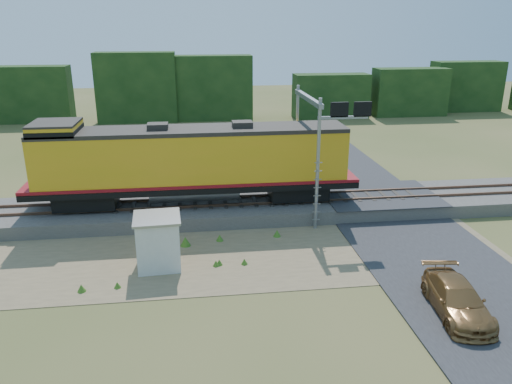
{
  "coord_description": "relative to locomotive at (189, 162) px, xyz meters",
  "views": [
    {
      "loc": [
        -4.46,
        -22.23,
        11.11
      ],
      "look_at": [
        -1.2,
        3.0,
        2.4
      ],
      "focal_mm": 35.0,
      "sensor_mm": 36.0,
      "label": 1
    }
  ],
  "objects": [
    {
      "name": "tree_line_north",
      "position": [
        4.77,
        32.0,
        -0.33
      ],
      "size": [
        130.0,
        3.0,
        6.5
      ],
      "color": "black",
      "rests_on": "ground"
    },
    {
      "name": "weed_clumps",
      "position": [
        1.27,
        -5.9,
        -3.4
      ],
      "size": [
        15.0,
        6.2,
        0.56
      ],
      "primitive_type": null,
      "color": "#3F6F1F",
      "rests_on": "ground"
    },
    {
      "name": "ground",
      "position": [
        4.77,
        -6.0,
        -3.4
      ],
      "size": [
        140.0,
        140.0,
        0.0
      ],
      "primitive_type": "plane",
      "color": "#475123",
      "rests_on": "ground"
    },
    {
      "name": "road",
      "position": [
        11.77,
        -5.26,
        -3.31
      ],
      "size": [
        7.0,
        66.0,
        0.86
      ],
      "color": "#38383A",
      "rests_on": "ground"
    },
    {
      "name": "signal_gantry",
      "position": [
        7.35,
        -0.67,
        2.1
      ],
      "size": [
        2.91,
        6.2,
        7.35
      ],
      "color": "gray",
      "rests_on": "ground"
    },
    {
      "name": "dirt_shoulder",
      "position": [
        2.77,
        -5.5,
        -3.39
      ],
      "size": [
        26.0,
        8.0,
        0.03
      ],
      "primitive_type": "cube",
      "color": "#8C7754",
      "rests_on": "ground"
    },
    {
      "name": "car",
      "position": [
        10.47,
        -12.05,
        -2.75
      ],
      "size": [
        2.34,
        4.66,
        1.3
      ],
      "primitive_type": "imported",
      "rotation": [
        0.0,
        0.0,
        -0.12
      ],
      "color": "olive",
      "rests_on": "ground"
    },
    {
      "name": "rails",
      "position": [
        4.77,
        0.0,
        -2.52
      ],
      "size": [
        70.0,
        1.54,
        0.16
      ],
      "color": "brown",
      "rests_on": "ballast"
    },
    {
      "name": "shed",
      "position": [
        -1.52,
        -6.35,
        -2.11
      ],
      "size": [
        2.28,
        2.28,
        2.55
      ],
      "rotation": [
        0.0,
        0.0,
        0.06
      ],
      "color": "silver",
      "rests_on": "ground"
    },
    {
      "name": "locomotive",
      "position": [
        0.0,
        0.0,
        0.0
      ],
      "size": [
        19.17,
        2.92,
        4.95
      ],
      "color": "black",
      "rests_on": "rails"
    },
    {
      "name": "ballast",
      "position": [
        4.77,
        0.0,
        -3.0
      ],
      "size": [
        70.0,
        5.0,
        0.8
      ],
      "primitive_type": "cube",
      "color": "slate",
      "rests_on": "ground"
    }
  ]
}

